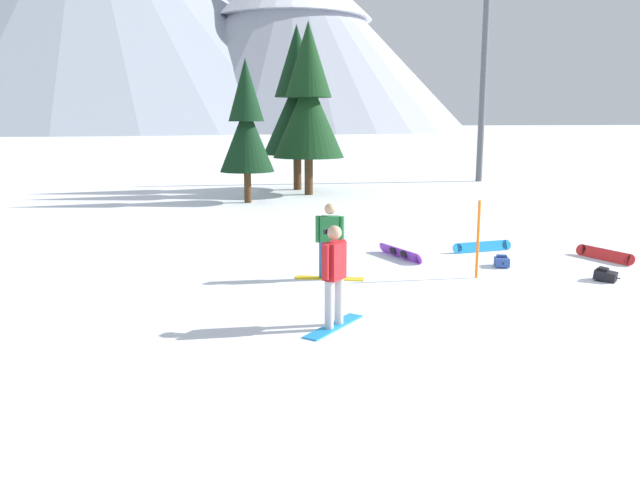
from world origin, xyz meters
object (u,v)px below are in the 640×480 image
object	(u,v)px
backpack_blue	(502,262)
backpack_black	(605,275)
ski_lift_tower	(484,71)
snowboarder_midground	(330,239)
loose_snowboard_near_right	(482,246)
pine_tree_short	(246,125)
pine_tree_twin	(308,102)
loose_snowboard_far_spare	(399,253)
trail_marker_pole	(478,240)
pine_tree_tall	(297,101)
snowboarder_foreground	(334,274)
loose_snowboard_near_left	(605,254)

from	to	relation	value
backpack_blue	backpack_black	world-z (taller)	backpack_black
ski_lift_tower	snowboarder_midground	bearing A→B (deg)	-124.30
loose_snowboard_near_right	pine_tree_short	distance (m)	12.99
pine_tree_twin	ski_lift_tower	bearing A→B (deg)	21.87
loose_snowboard_near_right	pine_tree_short	world-z (taller)	pine_tree_short
loose_snowboard_far_spare	pine_tree_short	world-z (taller)	pine_tree_short
trail_marker_pole	pine_tree_twin	bearing A→B (deg)	90.93
pine_tree_short	pine_tree_tall	world-z (taller)	pine_tree_tall
loose_snowboard_near_right	pine_tree_short	size ratio (longest dim) A/B	0.30
pine_tree_short	pine_tree_twin	bearing A→B (deg)	36.31
snowboarder_foreground	pine_tree_short	distance (m)	17.01
loose_snowboard_near_right	ski_lift_tower	size ratio (longest dim) A/B	0.16
snowboarder_midground	loose_snowboard_far_spare	distance (m)	2.89
snowboarder_foreground	trail_marker_pole	bearing A→B (deg)	33.48
pine_tree_tall	ski_lift_tower	bearing A→B (deg)	10.80
loose_snowboard_far_spare	pine_tree_twin	bearing A→B (deg)	87.26
loose_snowboard_near_left	pine_tree_twin	xyz separation A→B (m)	(-4.23, 15.59, 4.14)
snowboarder_midground	trail_marker_pole	bearing A→B (deg)	-11.59
snowboarder_foreground	pine_tree_twin	bearing A→B (deg)	79.22
snowboarder_midground	ski_lift_tower	xyz separation A→B (m)	(13.84, 20.28, 5.27)
loose_snowboard_near_left	backpack_black	xyz separation A→B (m)	(-1.36, -1.84, -0.01)
pine_tree_short	pine_tree_twin	world-z (taller)	pine_tree_twin
backpack_blue	backpack_black	xyz separation A→B (m)	(1.50, -1.76, 0.01)
loose_snowboard_near_left	loose_snowboard_near_right	bearing A→B (deg)	146.27
loose_snowboard_near_right	backpack_blue	xyz separation A→B (m)	(-0.38, -1.74, -0.01)
trail_marker_pole	pine_tree_tall	bearing A→B (deg)	91.10
snowboarder_midground	loose_snowboard_near_right	distance (m)	5.12
backpack_blue	ski_lift_tower	size ratio (longest dim) A/B	0.05
pine_tree_twin	snowboarder_midground	bearing A→B (deg)	-100.40
backpack_blue	trail_marker_pole	size ratio (longest dim) A/B	0.32
backpack_black	pine_tree_tall	bearing A→B (deg)	98.55
backpack_blue	ski_lift_tower	distance (m)	23.01
pine_tree_twin	backpack_blue	bearing A→B (deg)	-85.01
pine_tree_short	loose_snowboard_far_spare	bearing A→B (deg)	-78.38
backpack_black	pine_tree_twin	distance (m)	18.15
loose_snowboard_near_right	pine_tree_short	bearing A→B (deg)	112.76
snowboarder_foreground	loose_snowboard_near_right	distance (m)	7.54
backpack_blue	pine_tree_tall	bearing A→B (deg)	94.65
pine_tree_twin	ski_lift_tower	xyz separation A→B (m)	(10.92, 4.38, 1.87)
snowboarder_midground	trail_marker_pole	world-z (taller)	trail_marker_pole
loose_snowboard_near_left	pine_tree_tall	bearing A→B (deg)	103.61
snowboarder_midground	backpack_black	bearing A→B (deg)	-14.85
loose_snowboard_near_left	trail_marker_pole	distance (m)	4.14
loose_snowboard_near_right	pine_tree_twin	bearing A→B (deg)	97.15
snowboarder_midground	pine_tree_short	world-z (taller)	pine_tree_short
snowboarder_midground	loose_snowboard_near_right	world-z (taller)	snowboarder_midground
snowboarder_foreground	ski_lift_tower	xyz separation A→B (m)	(14.56, 23.52, 5.23)
loose_snowboard_near_right	trail_marker_pole	world-z (taller)	trail_marker_pole
snowboarder_foreground	pine_tree_twin	xyz separation A→B (m)	(3.64, 19.14, 3.36)
loose_snowboard_far_spare	backpack_black	bearing A→B (deg)	-42.13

